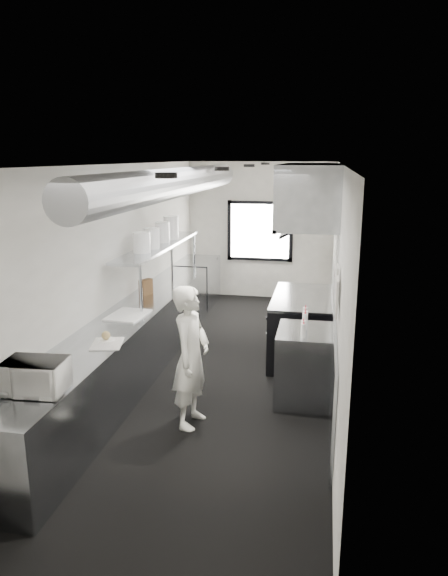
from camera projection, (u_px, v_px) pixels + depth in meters
The scene contains 35 objects.
floor at pixel (222, 370), 7.24m from camera, with size 3.00×8.00×0.01m, color black.
ceiling at pixel (222, 164), 6.55m from camera, with size 3.00×8.00×0.01m, color silver.
wall_back at pixel (260, 231), 10.70m from camera, with size 3.00×0.02×2.80m, color silver.
wall_front at pixel (90, 415), 3.10m from camera, with size 3.00×0.02×2.80m, color silver.
wall_left at pixel (116, 268), 7.18m from camera, with size 0.02×8.00×2.80m, color silver.
wall_right at pixel (337, 277), 6.62m from camera, with size 0.02×8.00×2.80m, color silver.
wall_cladding at pixel (332, 333), 7.12m from camera, with size 0.03×5.50×1.10m, color #969DA3.
hvac_duct at pixel (178, 183), 7.13m from camera, with size 0.40×0.40×6.40m, color gray.
service_window at pixel (260, 231), 10.67m from camera, with size 1.36×0.05×1.25m.
exhaust_hood at pixel (310, 195), 7.11m from camera, with size 0.81×2.20×0.88m.
prep_counter at pixel (130, 347), 6.87m from camera, with size 0.70×6.00×0.90m, color #969DA3.
pass_shelf at pixel (160, 247), 8.04m from camera, with size 0.45×3.00×0.68m.
range at pixel (301, 327), 7.60m from camera, with size 0.88×1.60×0.94m.
bottle_station at pixel (304, 365), 6.25m from camera, with size 0.65×0.80×0.90m, color #969DA3.
far_work_table at pixel (197, 282), 10.39m from camera, with size 0.70×1.20×0.90m, color #969DA3.
notice_sheet_a at pixel (337, 284), 5.43m from camera, with size 0.02×0.28×0.38m, color silver.
notice_sheet_b at pixel (337, 297), 5.11m from camera, with size 0.02×0.28×0.38m, color silver.
line_cook at pixel (191, 357), 5.61m from camera, with size 0.58×0.38×1.58m, color white.
microwave at pixel (35, 376), 4.50m from camera, with size 0.49×0.37×0.29m, color white.
deli_tub_a at pixel (18, 383), 4.58m from camera, with size 0.16×0.16×0.11m, color silver.
deli_tub_b at pixel (30, 375), 4.76m from camera, with size 0.14×0.14×0.10m, color silver.
newspaper at pixel (107, 344), 5.68m from camera, with size 0.32×0.40×0.01m, color silver.
small_plate at pixel (106, 340), 5.78m from camera, with size 0.20×0.20×0.02m, color white.
pastry at pixel (106, 335), 5.77m from camera, with size 0.10×0.10×0.10m, color tan.
cutting_board at pixel (128, 315), 6.70m from camera, with size 0.44×0.58×0.02m, color silver.
knife_block at pixel (146, 287), 7.69m from camera, with size 0.10×0.21×0.23m, color brown.
plate_stack_a at pixel (142, 242), 7.35m from camera, with size 0.25×0.25×0.29m, color white.
plate_stack_b at pixel (152, 238), 7.68m from camera, with size 0.24×0.24×0.30m, color white.
plate_stack_c at pixel (163, 232), 8.22m from camera, with size 0.23×0.23×0.32m, color white.
plate_stack_d at pixel (171, 228), 8.54m from camera, with size 0.25×0.25×0.38m, color white.
squeeze_bottle_a at pixel (303, 331), 5.87m from camera, with size 0.06×0.06×0.17m, color silver.
squeeze_bottle_b at pixel (303, 328), 5.96m from camera, with size 0.06×0.06×0.17m, color silver.
squeeze_bottle_c at pixel (305, 321), 6.16m from camera, with size 0.06×0.06×0.19m, color silver.
squeeze_bottle_d at pixel (305, 319), 6.26m from camera, with size 0.06×0.06×0.19m, color silver.
squeeze_bottle_e at pixel (305, 315), 6.41m from camera, with size 0.06×0.06×0.19m, color silver.
Camera 1 is at (1.33, -6.60, 2.90)m, focal length 32.33 mm.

